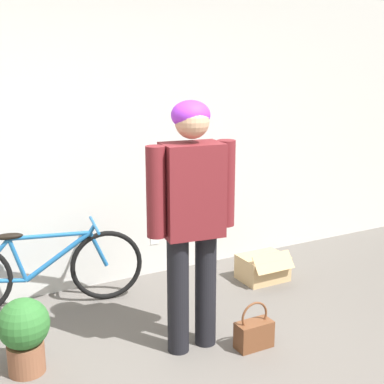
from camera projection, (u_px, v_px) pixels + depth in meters
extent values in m
cube|color=silver|center=(92.00, 142.00, 4.57)|extent=(8.00, 0.06, 2.60)
cube|color=white|center=(154.00, 238.00, 5.03)|extent=(0.08, 0.01, 0.12)
cylinder|color=black|center=(178.00, 295.00, 3.66)|extent=(0.15, 0.15, 0.84)
cylinder|color=black|center=(206.00, 289.00, 3.75)|extent=(0.15, 0.15, 0.84)
cube|color=maroon|center=(192.00, 190.00, 3.53)|extent=(0.42, 0.31, 0.63)
cylinder|color=maroon|center=(156.00, 192.00, 3.40)|extent=(0.13, 0.13, 0.59)
cylinder|color=maroon|center=(226.00, 183.00, 3.64)|extent=(0.13, 0.13, 0.59)
sphere|color=tan|center=(192.00, 121.00, 3.42)|extent=(0.23, 0.23, 0.23)
ellipsoid|color=purple|center=(191.00, 115.00, 3.42)|extent=(0.26, 0.24, 0.19)
torus|color=black|center=(107.00, 265.00, 4.49)|extent=(0.60, 0.14, 0.61)
cylinder|color=#1E609E|center=(0.00, 281.00, 4.23)|extent=(0.40, 0.10, 0.08)
cylinder|color=#1E609E|center=(18.00, 260.00, 4.24)|extent=(0.14, 0.06, 0.37)
cylinder|color=#1E609E|center=(58.00, 256.00, 4.34)|extent=(0.55, 0.13, 0.38)
cylinder|color=#1E609E|center=(50.00, 236.00, 4.28)|extent=(0.63, 0.14, 0.05)
cylinder|color=#1E609E|center=(98.00, 249.00, 4.43)|extent=(0.16, 0.06, 0.32)
cylinder|color=#1E609E|center=(92.00, 229.00, 4.38)|extent=(0.07, 0.04, 0.08)
cylinder|color=#1E609E|center=(95.00, 225.00, 4.37)|extent=(0.10, 0.46, 0.02)
ellipsoid|color=black|center=(9.00, 236.00, 4.17)|extent=(0.23, 0.12, 0.05)
cube|color=brown|center=(254.00, 335.00, 3.77)|extent=(0.26, 0.13, 0.19)
torus|color=brown|center=(255.00, 316.00, 3.74)|extent=(0.21, 0.02, 0.21)
cube|color=tan|center=(263.00, 268.00, 4.93)|extent=(0.42, 0.32, 0.23)
cube|color=tan|center=(274.00, 263.00, 4.77)|extent=(0.40, 0.12, 0.14)
cylinder|color=brown|center=(26.00, 358.00, 3.47)|extent=(0.24, 0.24, 0.20)
sphere|color=#2D6B2D|center=(24.00, 324.00, 3.41)|extent=(0.33, 0.33, 0.33)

